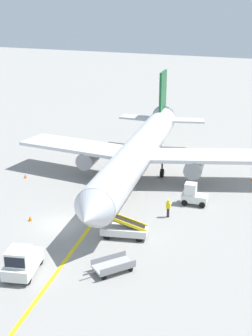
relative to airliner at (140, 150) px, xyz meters
name	(u,v)px	position (x,y,z in m)	size (l,w,h in m)	color
ground_plane	(60,224)	(-1.46, -12.92, -3.42)	(300.00, 300.00, 0.00)	gray
taxi_line_yellow	(105,206)	(0.12, -7.92, -3.41)	(0.30, 80.00, 0.01)	yellow
airliner	(140,150)	(0.00, 0.00, 0.00)	(27.96, 35.03, 10.10)	silver
pushback_tug	(22,262)	(0.72, -20.56, -2.42)	(2.95, 4.02, 2.20)	silver
baggage_tug_near_wing	(193,195)	(7.33, -3.56, -2.49)	(2.57, 1.66, 2.10)	silver
belt_loader_forward_hold	(123,228)	(4.42, -12.44, -2.64)	(5.15, 2.74, 2.59)	silver
baggage_cart_loaded	(113,266)	(6.22, -17.36, -2.95)	(2.86, 3.56, 0.94)	#A5A5A8
ground_crew_marshaller	(168,208)	(6.30, -7.29, -2.51)	(0.36, 0.24, 1.70)	#26262D
safety_cone_nose_left	(25,176)	(-11.52, -5.28, -3.20)	(0.36, 0.36, 0.44)	orange
safety_cone_wingtip_right	(30,218)	(-4.23, -13.57, -3.20)	(0.36, 0.36, 0.44)	orange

